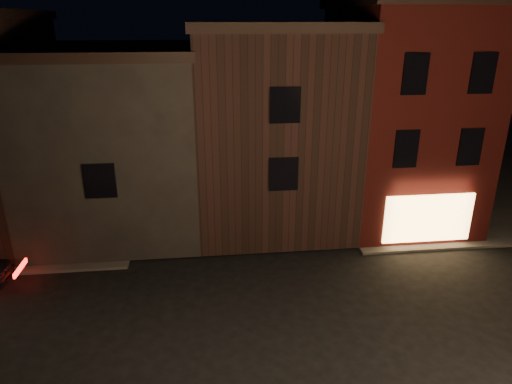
# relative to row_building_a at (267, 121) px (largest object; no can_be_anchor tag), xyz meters

# --- Properties ---
(ground) EXTENTS (120.00, 120.00, 0.00)m
(ground) POSITION_rel_row_building_a_xyz_m (-1.50, -10.50, -4.83)
(ground) COLOR black
(ground) RESTS_ON ground
(sidewalk_far_right) EXTENTS (30.00, 30.00, 0.12)m
(sidewalk_far_right) POSITION_rel_row_building_a_xyz_m (18.50, 9.50, -4.77)
(sidewalk_far_right) COLOR #2D2B28
(sidewalk_far_right) RESTS_ON ground
(corner_building) EXTENTS (6.50, 8.50, 10.50)m
(corner_building) POSITION_rel_row_building_a_xyz_m (6.50, -1.03, 0.57)
(corner_building) COLOR #3F0D0B
(corner_building) RESTS_ON ground
(row_building_a) EXTENTS (7.30, 10.30, 9.40)m
(row_building_a) POSITION_rel_row_building_a_xyz_m (0.00, 0.00, 0.00)
(row_building_a) COLOR black
(row_building_a) RESTS_ON ground
(row_building_b) EXTENTS (7.80, 10.30, 8.40)m
(row_building_b) POSITION_rel_row_building_a_xyz_m (-7.25, 0.00, -0.50)
(row_building_b) COLOR black
(row_building_b) RESTS_ON ground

